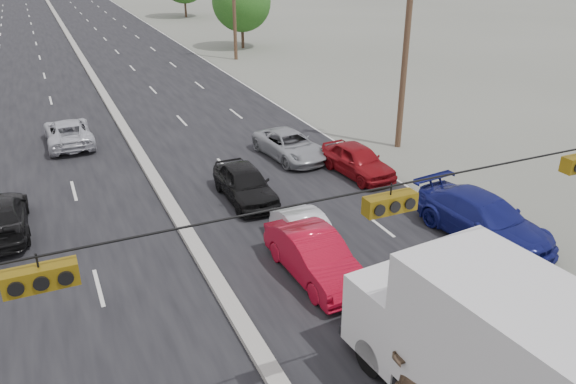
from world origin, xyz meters
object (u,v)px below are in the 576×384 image
object	(u,v)px
red_sedan	(315,257)
queue_car_d	(484,219)
queue_car_e	(358,161)
queue_car_a	(245,184)
tree_right_mid	(242,2)
queue_car_c	(290,146)
queue_car_b	(308,235)
box_truck	(496,358)
oncoming_far	(68,132)
oncoming_near	(0,217)
utility_pole_right_b	(406,47)

from	to	relation	value
red_sedan	queue_car_d	world-z (taller)	queue_car_d
queue_car_e	queue_car_a	bearing A→B (deg)	178.74
tree_right_mid	queue_car_e	size ratio (longest dim) A/B	1.70
red_sedan	queue_car_c	distance (m)	10.66
queue_car_b	queue_car_a	bearing A→B (deg)	96.48
box_truck	queue_car_a	xyz separation A→B (m)	(-0.67, 13.28, -1.21)
oncoming_far	red_sedan	bearing A→B (deg)	109.49
red_sedan	queue_car_b	world-z (taller)	red_sedan
queue_car_c	oncoming_near	size ratio (longest dim) A/B	0.98
queue_car_e	oncoming_far	xyz separation A→B (m)	(-11.57, 9.80, -0.05)
utility_pole_right_b	oncoming_far	size ratio (longest dim) A/B	2.08
box_truck	oncoming_far	world-z (taller)	box_truck
queue_car_d	oncoming_far	size ratio (longest dim) A/B	1.14
queue_car_c	red_sedan	bearing A→B (deg)	-116.40
tree_right_mid	queue_car_c	size ratio (longest dim) A/B	1.55
red_sedan	oncoming_far	distance (m)	17.58
queue_car_c	queue_car_e	distance (m)	3.77
queue_car_b	queue_car_d	size ratio (longest dim) A/B	0.71
queue_car_d	oncoming_far	xyz separation A→B (m)	(-12.60, 16.77, -0.13)
oncoming_near	oncoming_far	bearing A→B (deg)	-108.72
queue_car_c	oncoming_near	world-z (taller)	oncoming_near
queue_car_c	oncoming_far	size ratio (longest dim) A/B	0.96
utility_pole_right_b	queue_car_b	distance (m)	12.65
tree_right_mid	queue_car_a	distance (m)	35.17
red_sedan	oncoming_far	world-z (taller)	red_sedan
tree_right_mid	queue_car_a	xyz separation A→B (m)	(-12.00, -32.86, -3.60)
queue_car_a	tree_right_mid	bearing A→B (deg)	70.33
utility_pole_right_b	queue_car_d	world-z (taller)	utility_pole_right_b
tree_right_mid	queue_car_e	distance (m)	33.30
queue_car_b	queue_car_e	distance (m)	7.28
red_sedan	queue_car_a	size ratio (longest dim) A/B	1.05
queue_car_e	oncoming_far	size ratio (longest dim) A/B	0.87
red_sedan	oncoming_near	size ratio (longest dim) A/B	0.96
utility_pole_right_b	red_sedan	world-z (taller)	utility_pole_right_b
oncoming_near	red_sedan	bearing A→B (deg)	141.25
queue_car_c	oncoming_near	bearing A→B (deg)	-174.26
queue_car_e	oncoming_far	world-z (taller)	queue_car_e
queue_car_a	queue_car_e	distance (m)	5.58
queue_car_e	queue_car_c	bearing A→B (deg)	114.53
queue_car_b	queue_car_c	distance (m)	9.07
box_truck	red_sedan	world-z (taller)	box_truck
oncoming_far	queue_car_e	bearing A→B (deg)	139.27
queue_car_c	oncoming_near	distance (m)	13.10
queue_car_a	oncoming_far	xyz separation A→B (m)	(-6.00, 10.19, -0.07)
queue_car_c	queue_car_e	xyz separation A→B (m)	(1.87, -3.27, 0.08)
box_truck	red_sedan	size ratio (longest dim) A/B	1.70
oncoming_near	oncoming_far	world-z (taller)	oncoming_near
box_truck	queue_car_b	distance (m)	8.55
box_truck	queue_car_d	bearing A→B (deg)	43.38
tree_right_mid	oncoming_far	distance (m)	29.18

